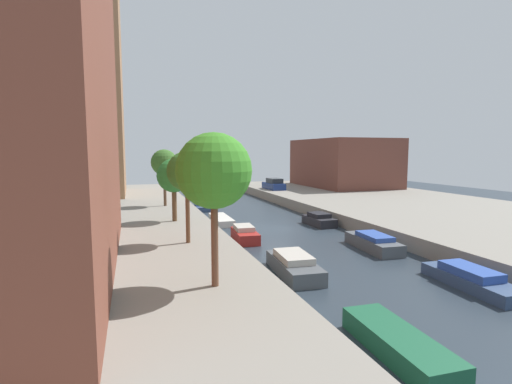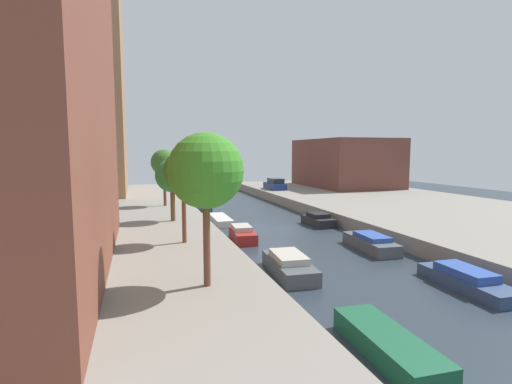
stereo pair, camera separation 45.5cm
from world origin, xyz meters
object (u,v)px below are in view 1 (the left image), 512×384
parked_car (274,185)px  moored_boat_right_1 (471,279)px  moored_boat_left_1 (294,265)px  moored_boat_left_3 (221,220)px  moored_boat_left_4 (203,207)px  moored_boat_left_0 (398,344)px  street_tree_2 (174,176)px  street_tree_1 (187,172)px  apartment_tower_far (73,68)px  moored_boat_left_2 (245,234)px  street_tree_3 (164,163)px  street_tree_0 (214,171)px  low_block_right (343,163)px  moored_boat_right_2 (373,242)px  moored_boat_right_3 (319,220)px

parked_car → moored_boat_right_1: bearing=-96.1°
moored_boat_right_1 → moored_boat_left_1: bearing=148.4°
moored_boat_left_3 → moored_boat_left_4: (-0.19, 7.51, 0.05)m
moored_boat_left_0 → moored_boat_left_3: moored_boat_left_0 is taller
street_tree_2 → moored_boat_left_0: (4.41, -18.09, -3.81)m
street_tree_2 → moored_boat_left_1: bearing=-66.9°
street_tree_1 → moored_boat_right_1: street_tree_1 is taller
apartment_tower_far → street_tree_1: (8.52, -26.60, -10.11)m
street_tree_1 → moored_boat_left_2: 6.95m
moored_boat_left_0 → street_tree_1: bearing=111.1°
street_tree_3 → parked_car: 18.55m
street_tree_0 → moored_boat_left_4: (3.92, 24.49, -4.83)m
street_tree_0 → moored_boat_left_0: bearing=-45.6°
low_block_right → moored_boat_left_1: 37.44m
moored_boat_right_2 → moored_boat_left_2: bearing=146.3°
apartment_tower_far → street_tree_0: bearing=-75.7°
moored_boat_left_2 → moored_boat_right_1: bearing=-58.7°
moored_boat_left_1 → moored_boat_left_4: bearing=91.5°
moored_boat_left_2 → moored_boat_left_3: moored_boat_left_2 is taller
street_tree_3 → parked_car: street_tree_3 is taller
moored_boat_left_3 → moored_boat_left_2: bearing=-89.4°
apartment_tower_far → moored_boat_left_0: 42.69m
street_tree_3 → moored_boat_left_0: street_tree_3 is taller
street_tree_0 → moored_boat_left_0: street_tree_0 is taller
apartment_tower_far → moored_boat_left_3: size_ratio=6.19×
street_tree_2 → moored_boat_left_2: street_tree_2 is taller
street_tree_2 → moored_boat_left_3: (4.10, 3.39, -3.88)m
street_tree_0 → moored_boat_right_1: street_tree_0 is taller
street_tree_0 → moored_boat_left_1: 7.20m
parked_car → moored_boat_right_1: 33.60m
moored_boat_left_2 → moored_boat_right_1: (6.85, -11.29, -0.06)m
moored_boat_left_4 → moored_boat_right_2: 19.87m
moored_boat_right_3 → street_tree_3: bearing=145.1°
low_block_right → moored_boat_right_3: low_block_right is taller
moored_boat_left_3 → moored_boat_left_4: 7.51m
low_block_right → moored_boat_left_2: low_block_right is taller
moored_boat_left_1 → apartment_tower_far: bearing=113.1°
moored_boat_left_3 → moored_boat_right_1: size_ratio=0.97×
street_tree_0 → street_tree_2: 13.62m
street_tree_1 → moored_boat_right_3: street_tree_1 is taller
street_tree_2 → moored_boat_right_3: street_tree_2 is taller
street_tree_0 → moored_boat_left_3: street_tree_0 is taller
street_tree_0 → street_tree_1: (0.00, 6.89, -0.37)m
moored_boat_left_2 → moored_boat_right_3: (7.11, 3.22, -0.00)m
street_tree_0 → moored_boat_left_3: (4.10, 16.98, -4.88)m
low_block_right → moored_boat_right_3: bearing=-125.0°
street_tree_1 → moored_boat_right_1: bearing=-35.4°
moored_boat_left_3 → moored_boat_right_1: (6.92, -17.91, 0.11)m
street_tree_2 → moored_boat_left_4: 12.20m
moored_boat_left_0 → moored_boat_left_1: bearing=89.5°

